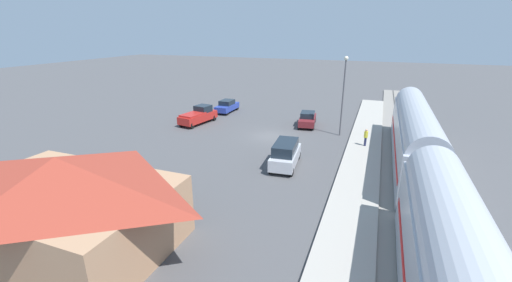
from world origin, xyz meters
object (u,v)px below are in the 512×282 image
object	(u,v)px
sedan_blue	(227,106)
light_pole_near_platform	(344,88)
station_building	(64,201)
pedestrian_on_platform	(366,136)
suv_silver	(285,154)
sedan_maroon	(307,119)
pickup_red	(199,115)

from	to	relation	value
sedan_blue	light_pole_near_platform	size ratio (longest dim) A/B	0.52
station_building	sedan_blue	size ratio (longest dim) A/B	2.63
sedan_blue	pedestrian_on_platform	bearing A→B (deg)	155.53
pedestrian_on_platform	sedan_blue	xyz separation A→B (m)	(19.32, -8.79, -0.40)
station_building	suv_silver	bearing A→B (deg)	-118.59
light_pole_near_platform	sedan_maroon	bearing A→B (deg)	-30.22
suv_silver	light_pole_near_platform	size ratio (longest dim) A/B	0.59
station_building	light_pole_near_platform	distance (m)	27.57
suv_silver	sedan_maroon	world-z (taller)	suv_silver
pedestrian_on_platform	pickup_red	size ratio (longest dim) A/B	0.30
station_building	sedan_blue	world-z (taller)	station_building
pickup_red	light_pole_near_platform	size ratio (longest dim) A/B	0.66
sedan_maroon	light_pole_near_platform	world-z (taller)	light_pole_near_platform
station_building	pedestrian_on_platform	size ratio (longest dim) A/B	6.94
pedestrian_on_platform	suv_silver	bearing A→B (deg)	48.99
pedestrian_on_platform	suv_silver	size ratio (longest dim) A/B	0.34
sedan_maroon	sedan_blue	bearing A→B (deg)	-13.18
station_building	pedestrian_on_platform	distance (m)	25.79
station_building	pickup_red	distance (m)	24.52
station_building	light_pole_near_platform	bearing A→B (deg)	-114.09
station_building	sedan_maroon	size ratio (longest dim) A/B	2.52
sedan_blue	sedan_maroon	xyz separation A→B (m)	(-12.25, 2.87, 0.00)
station_building	sedan_maroon	distance (m)	28.44
pedestrian_on_platform	sedan_maroon	distance (m)	9.23
sedan_blue	sedan_maroon	distance (m)	12.58
pickup_red	sedan_maroon	bearing A→B (deg)	-163.76
suv_silver	light_pole_near_platform	xyz separation A→B (m)	(-3.28, -10.53, 4.19)
station_building	pickup_red	world-z (taller)	station_building
station_building	pickup_red	size ratio (longest dim) A/B	2.10
suv_silver	sedan_maroon	distance (m)	13.02
sedan_maroon	light_pole_near_platform	xyz separation A→B (m)	(-4.21, 2.45, 4.46)
sedan_blue	station_building	bearing A→B (deg)	99.82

